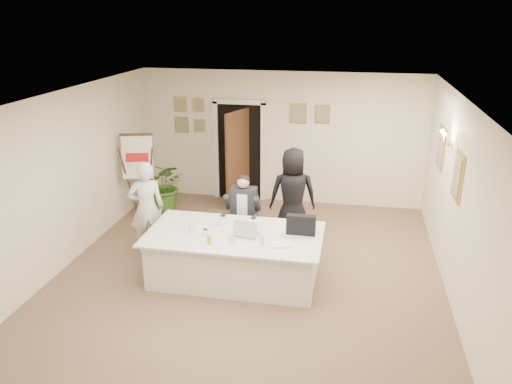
{
  "coord_description": "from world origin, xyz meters",
  "views": [
    {
      "loc": [
        1.46,
        -6.74,
        3.96
      ],
      "look_at": [
        0.02,
        0.6,
        1.22
      ],
      "focal_mm": 35.0,
      "sensor_mm": 36.0,
      "label": 1
    }
  ],
  "objects_px": {
    "conference_table": "(235,256)",
    "potted_palm": "(165,185)",
    "standing_man": "(147,208)",
    "laptop_bag": "(301,225)",
    "standing_woman": "(293,195)",
    "steel_jug": "(205,233)",
    "seated_man": "(243,213)",
    "paper_stack": "(281,245)",
    "laptop": "(247,226)",
    "oj_glass": "(209,240)",
    "flip_chart": "(140,180)"
  },
  "relations": [
    {
      "from": "conference_table",
      "to": "potted_palm",
      "type": "bearing_deg",
      "value": 129.32
    },
    {
      "from": "standing_man",
      "to": "laptop_bag",
      "type": "bearing_deg",
      "value": 143.17
    },
    {
      "from": "standing_woman",
      "to": "steel_jug",
      "type": "bearing_deg",
      "value": 49.19
    },
    {
      "from": "seated_man",
      "to": "laptop_bag",
      "type": "relative_size",
      "value": 3.16
    },
    {
      "from": "standing_woman",
      "to": "steel_jug",
      "type": "relative_size",
      "value": 15.53
    },
    {
      "from": "standing_man",
      "to": "paper_stack",
      "type": "height_order",
      "value": "standing_man"
    },
    {
      "from": "standing_man",
      "to": "laptop",
      "type": "bearing_deg",
      "value": 134.8
    },
    {
      "from": "potted_palm",
      "to": "oj_glass",
      "type": "distance_m",
      "value": 3.5
    },
    {
      "from": "seated_man",
      "to": "potted_palm",
      "type": "xyz_separation_m",
      "value": [
        -2.0,
        1.55,
        -0.16
      ]
    },
    {
      "from": "paper_stack",
      "to": "oj_glass",
      "type": "xyz_separation_m",
      "value": [
        -1.03,
        -0.15,
        0.05
      ]
    },
    {
      "from": "laptop",
      "to": "laptop_bag",
      "type": "xyz_separation_m",
      "value": [
        0.8,
        0.15,
        0.01
      ]
    },
    {
      "from": "standing_woman",
      "to": "laptop",
      "type": "distance_m",
      "value": 1.69
    },
    {
      "from": "conference_table",
      "to": "potted_palm",
      "type": "relative_size",
      "value": 2.52
    },
    {
      "from": "oj_glass",
      "to": "steel_jug",
      "type": "xyz_separation_m",
      "value": [
        -0.13,
        0.25,
        -0.01
      ]
    },
    {
      "from": "standing_woman",
      "to": "laptop",
      "type": "height_order",
      "value": "standing_woman"
    },
    {
      "from": "flip_chart",
      "to": "laptop",
      "type": "bearing_deg",
      "value": -38.17
    },
    {
      "from": "oj_glass",
      "to": "steel_jug",
      "type": "distance_m",
      "value": 0.28
    },
    {
      "from": "conference_table",
      "to": "standing_woman",
      "type": "relative_size",
      "value": 1.56
    },
    {
      "from": "laptop",
      "to": "steel_jug",
      "type": "distance_m",
      "value": 0.62
    },
    {
      "from": "standing_woman",
      "to": "potted_palm",
      "type": "bearing_deg",
      "value": -28.07
    },
    {
      "from": "conference_table",
      "to": "paper_stack",
      "type": "height_order",
      "value": "paper_stack"
    },
    {
      "from": "potted_palm",
      "to": "steel_jug",
      "type": "relative_size",
      "value": 9.62
    },
    {
      "from": "oj_glass",
      "to": "steel_jug",
      "type": "relative_size",
      "value": 1.18
    },
    {
      "from": "laptop_bag",
      "to": "potted_palm",
      "type": "bearing_deg",
      "value": 143.31
    },
    {
      "from": "conference_table",
      "to": "seated_man",
      "type": "xyz_separation_m",
      "value": [
        -0.08,
        1.0,
        0.3
      ]
    },
    {
      "from": "standing_man",
      "to": "oj_glass",
      "type": "height_order",
      "value": "standing_man"
    },
    {
      "from": "paper_stack",
      "to": "steel_jug",
      "type": "distance_m",
      "value": 1.17
    },
    {
      "from": "seated_man",
      "to": "steel_jug",
      "type": "bearing_deg",
      "value": -111.69
    },
    {
      "from": "laptop_bag",
      "to": "paper_stack",
      "type": "relative_size",
      "value": 1.48
    },
    {
      "from": "standing_woman",
      "to": "laptop",
      "type": "xyz_separation_m",
      "value": [
        -0.5,
        -1.62,
        0.06
      ]
    },
    {
      "from": "paper_stack",
      "to": "oj_glass",
      "type": "height_order",
      "value": "oj_glass"
    },
    {
      "from": "laptop_bag",
      "to": "oj_glass",
      "type": "xyz_separation_m",
      "value": [
        -1.26,
        -0.59,
        -0.09
      ]
    },
    {
      "from": "standing_man",
      "to": "steel_jug",
      "type": "relative_size",
      "value": 14.83
    },
    {
      "from": "standing_man",
      "to": "laptop",
      "type": "height_order",
      "value": "standing_man"
    },
    {
      "from": "standing_woman",
      "to": "potted_palm",
      "type": "relative_size",
      "value": 1.61
    },
    {
      "from": "potted_palm",
      "to": "laptop_bag",
      "type": "xyz_separation_m",
      "value": [
        3.08,
        -2.39,
        0.4
      ]
    },
    {
      "from": "flip_chart",
      "to": "potted_palm",
      "type": "relative_size",
      "value": 1.61
    },
    {
      "from": "flip_chart",
      "to": "potted_palm",
      "type": "distance_m",
      "value": 0.64
    },
    {
      "from": "laptop_bag",
      "to": "flip_chart",
      "type": "bearing_deg",
      "value": 152.0
    },
    {
      "from": "flip_chart",
      "to": "steel_jug",
      "type": "distance_m",
      "value": 3.01
    },
    {
      "from": "standing_man",
      "to": "oj_glass",
      "type": "xyz_separation_m",
      "value": [
        1.39,
        -1.03,
        0.02
      ]
    },
    {
      "from": "laptop",
      "to": "seated_man",
      "type": "bearing_deg",
      "value": 116.42
    },
    {
      "from": "standing_man",
      "to": "potted_palm",
      "type": "xyz_separation_m",
      "value": [
        -0.43,
        1.94,
        -0.29
      ]
    },
    {
      "from": "laptop_bag",
      "to": "steel_jug",
      "type": "bearing_deg",
      "value": -165.24
    },
    {
      "from": "flip_chart",
      "to": "standing_man",
      "type": "bearing_deg",
      "value": -62.62
    },
    {
      "from": "conference_table",
      "to": "flip_chart",
      "type": "bearing_deg",
      "value": 139.56
    },
    {
      "from": "standing_woman",
      "to": "steel_jug",
      "type": "height_order",
      "value": "standing_woman"
    },
    {
      "from": "conference_table",
      "to": "flip_chart",
      "type": "relative_size",
      "value": 1.57
    },
    {
      "from": "flip_chart",
      "to": "laptop_bag",
      "type": "bearing_deg",
      "value": -29.06
    },
    {
      "from": "seated_man",
      "to": "standing_man",
      "type": "distance_m",
      "value": 1.63
    }
  ]
}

